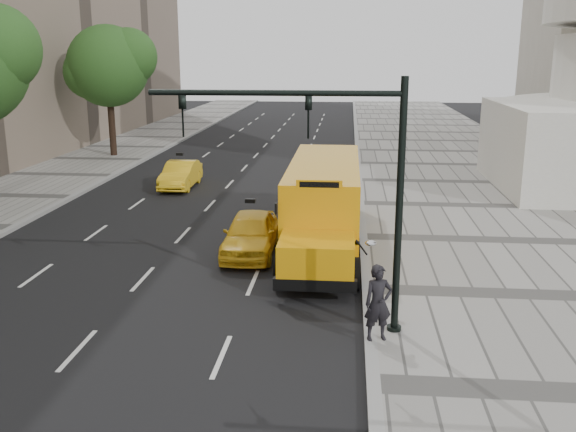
# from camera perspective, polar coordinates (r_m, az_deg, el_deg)

# --- Properties ---
(ground) EXTENTS (140.00, 140.00, 0.00)m
(ground) POSITION_cam_1_polar(r_m,az_deg,el_deg) (25.11, -7.11, -1.76)
(ground) COLOR black
(ground) RESTS_ON ground
(sidewalk_museum) EXTENTS (12.00, 140.00, 0.15)m
(sidewalk_museum) POSITION_cam_1_polar(r_m,az_deg,el_deg) (25.40, 20.38, -2.21)
(sidewalk_museum) COLOR gray
(sidewalk_museum) RESTS_ON ground
(curb_museum) EXTENTS (0.30, 140.00, 0.15)m
(curb_museum) POSITION_cam_1_polar(r_m,az_deg,el_deg) (24.52, 6.72, -1.96)
(curb_museum) COLOR gray
(curb_museum) RESTS_ON ground
(curb_far) EXTENTS (0.30, 140.00, 0.15)m
(curb_far) POSITION_cam_1_polar(r_m,az_deg,el_deg) (27.91, -23.38, -1.05)
(curb_far) COLOR gray
(curb_far) RESTS_ON ground
(tree_c) EXTENTS (5.99, 5.33, 8.71)m
(tree_c) POSITION_cam_1_polar(r_m,az_deg,el_deg) (44.75, -15.59, 12.78)
(tree_c) COLOR black
(tree_c) RESTS_ON ground
(school_bus) EXTENTS (2.96, 11.56, 3.19)m
(school_bus) POSITION_cam_1_polar(r_m,az_deg,el_deg) (23.71, 3.23, 1.77)
(school_bus) COLOR orange
(school_bus) RESTS_ON ground
(taxi_near) EXTENTS (1.82, 4.39, 1.49)m
(taxi_near) POSITION_cam_1_polar(r_m,az_deg,el_deg) (22.56, -3.34, -1.56)
(taxi_near) COLOR yellow
(taxi_near) RESTS_ON ground
(taxi_far) EXTENTS (1.50, 4.19, 1.38)m
(taxi_far) POSITION_cam_1_polar(r_m,az_deg,el_deg) (34.14, -9.53, 3.64)
(taxi_far) COLOR yellow
(taxi_far) RESTS_ON ground
(pedestrian) EXTENTS (0.79, 0.63, 1.89)m
(pedestrian) POSITION_cam_1_polar(r_m,az_deg,el_deg) (15.66, 8.02, -7.65)
(pedestrian) COLOR black
(pedestrian) RESTS_ON sidewalk_museum
(traffic_signal) EXTENTS (6.18, 0.36, 6.40)m
(traffic_signal) POSITION_cam_1_polar(r_m,az_deg,el_deg) (15.36, 4.74, 3.69)
(traffic_signal) COLOR black
(traffic_signal) RESTS_ON ground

